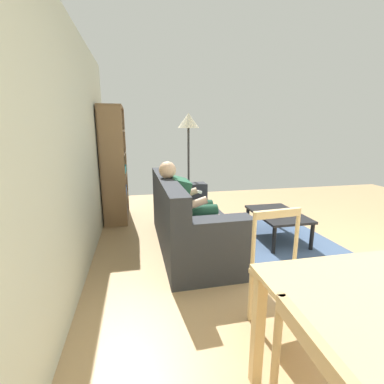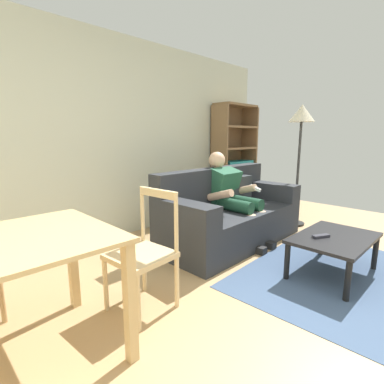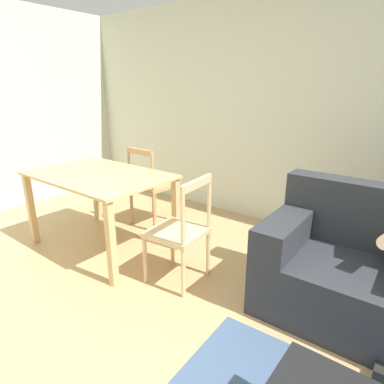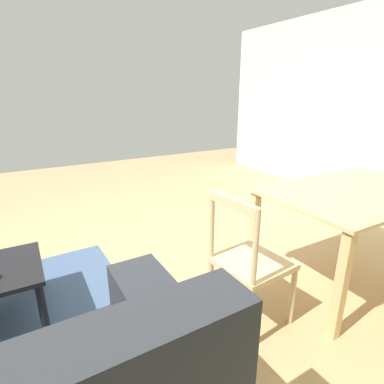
% 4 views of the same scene
% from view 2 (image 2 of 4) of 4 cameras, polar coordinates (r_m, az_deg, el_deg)
% --- Properties ---
extents(ground_plane, '(8.48, 8.48, 0.00)m').
position_cam_2_polar(ground_plane, '(2.09, 20.36, -28.51)').
color(ground_plane, tan).
extents(wall_back, '(6.48, 0.12, 2.55)m').
position_cam_2_polar(wall_back, '(3.70, -20.96, 9.71)').
color(wall_back, beige).
rests_on(wall_back, ground_plane).
extents(couch, '(1.96, 0.87, 0.91)m').
position_cam_2_polar(couch, '(3.65, 7.37, -4.51)').
color(couch, '#282B30').
rests_on(couch, ground_plane).
extents(person_lounging, '(0.60, 0.91, 1.12)m').
position_cam_2_polar(person_lounging, '(3.62, 7.82, -0.72)').
color(person_lounging, '#23563D').
rests_on(person_lounging, ground_plane).
extents(coffee_table, '(0.89, 0.60, 0.38)m').
position_cam_2_polar(coffee_table, '(3.08, 26.30, -8.72)').
color(coffee_table, black).
rests_on(coffee_table, ground_plane).
extents(tv_remote, '(0.17, 0.12, 0.02)m').
position_cam_2_polar(tv_remote, '(2.98, 24.14, -7.96)').
color(tv_remote, '#2D2D38').
rests_on(tv_remote, coffee_table).
extents(bookshelf, '(0.90, 0.36, 1.85)m').
position_cam_2_polar(bookshelf, '(5.23, 8.18, 4.86)').
color(bookshelf, brown).
rests_on(bookshelf, ground_plane).
extents(dining_chair_facing_couch, '(0.46, 0.46, 0.91)m').
position_cam_2_polar(dining_chair_facing_couch, '(2.25, -9.53, -11.80)').
color(dining_chair_facing_couch, '#D1B27F').
rests_on(dining_chair_facing_couch, ground_plane).
extents(area_rug, '(2.06, 1.48, 0.01)m').
position_cam_2_polar(area_rug, '(3.20, 25.80, -14.25)').
color(area_rug, '#3D5170').
rests_on(area_rug, ground_plane).
extents(floor_lamp, '(0.36, 0.36, 1.75)m').
position_cam_2_polar(floor_lamp, '(4.48, 20.79, 12.39)').
color(floor_lamp, black).
rests_on(floor_lamp, ground_plane).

